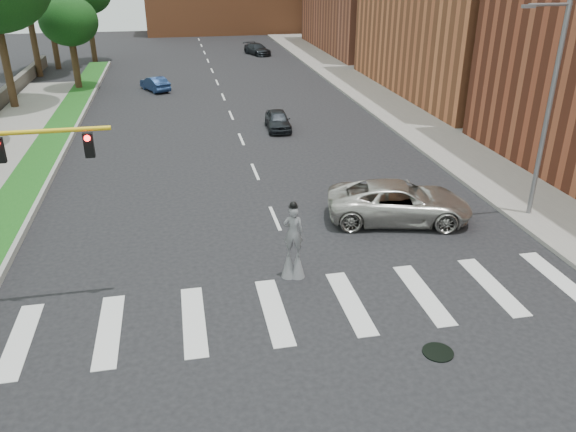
{
  "coord_description": "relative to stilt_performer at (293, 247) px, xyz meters",
  "views": [
    {
      "loc": [
        -3.84,
        -13.95,
        10.41
      ],
      "look_at": [
        -0.12,
        4.52,
        1.7
      ],
      "focal_mm": 35.0,
      "sensor_mm": 36.0,
      "label": 1
    }
  ],
  "objects": [
    {
      "name": "streetlight",
      "position": [
        11.14,
        2.98,
        3.7
      ],
      "size": [
        2.05,
        0.2,
        9.0
      ],
      "color": "slate",
      "rests_on": "ground"
    },
    {
      "name": "stilt_performer",
      "position": [
        0.0,
        0.0,
        0.0
      ],
      "size": [
        0.83,
        0.6,
        2.92
      ],
      "rotation": [
        0.0,
        0.0,
        2.91
      ],
      "color": "#332414",
      "rests_on": "ground"
    },
    {
      "name": "manhole",
      "position": [
        3.23,
        -5.02,
        -1.17
      ],
      "size": [
        0.9,
        0.9,
        0.04
      ],
      "primitive_type": "cylinder",
      "color": "black",
      "rests_on": "ground"
    },
    {
      "name": "car_far",
      "position": [
        6.23,
        50.14,
        -0.56
      ],
      "size": [
        3.15,
        4.7,
        1.26
      ],
      "primitive_type": "imported",
      "rotation": [
        0.0,
        0.0,
        0.35
      ],
      "color": "black",
      "rests_on": "ground"
    },
    {
      "name": "suv_crossing",
      "position": [
        5.45,
        3.77,
        -0.34
      ],
      "size": [
        6.61,
        4.13,
        1.7
      ],
      "primitive_type": "imported",
      "rotation": [
        0.0,
        0.0,
        1.34
      ],
      "color": "#BBB8B1",
      "rests_on": "ground"
    },
    {
      "name": "ground_plane",
      "position": [
        0.23,
        -3.02,
        -1.19
      ],
      "size": [
        160.0,
        160.0,
        0.0
      ],
      "primitive_type": "plane",
      "color": "black",
      "rests_on": "ground"
    },
    {
      "name": "tree_6",
      "position": [
        -11.68,
        34.02,
        4.42
      ],
      "size": [
        4.7,
        4.7,
        7.67
      ],
      "color": "#332414",
      "rests_on": "ground"
    },
    {
      "name": "sidewalk_right",
      "position": [
        12.73,
        21.98,
        -1.1
      ],
      "size": [
        5.0,
        90.0,
        0.18
      ],
      "primitive_type": "cube",
      "color": "gray",
      "rests_on": "ground"
    },
    {
      "name": "grass_median",
      "position": [
        -11.27,
        16.98,
        -1.07
      ],
      "size": [
        2.0,
        60.0,
        0.25
      ],
      "primitive_type": "cube",
      "color": "#164F16",
      "rests_on": "ground"
    },
    {
      "name": "median_curb",
      "position": [
        -10.22,
        16.98,
        -1.05
      ],
      "size": [
        0.2,
        60.0,
        0.28
      ],
      "primitive_type": "cube",
      "color": "gray",
      "rests_on": "ground"
    },
    {
      "name": "car_near",
      "position": [
        2.9,
        18.72,
        -0.56
      ],
      "size": [
        1.67,
        3.79,
        1.27
      ],
      "primitive_type": "imported",
      "rotation": [
        0.0,
        0.0,
        -0.05
      ],
      "color": "black",
      "rests_on": "ground"
    },
    {
      "name": "car_mid",
      "position": [
        -5.24,
        32.46,
        -0.59
      ],
      "size": [
        2.71,
        3.88,
        1.21
      ],
      "primitive_type": "imported",
      "rotation": [
        0.0,
        0.0,
        3.58
      ],
      "color": "navy",
      "rests_on": "ground"
    }
  ]
}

